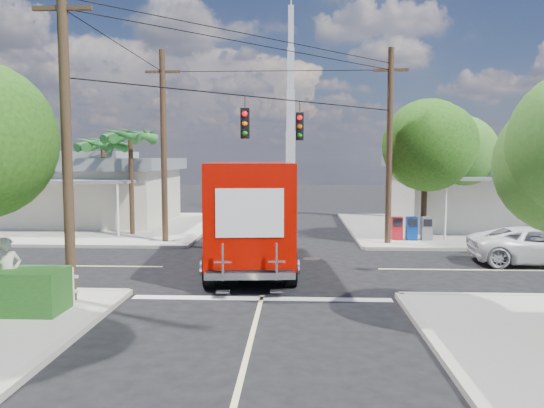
{
  "coord_description": "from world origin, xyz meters",
  "views": [
    {
      "loc": [
        1.03,
        -19.27,
        4.06
      ],
      "look_at": [
        0.0,
        2.0,
        2.2
      ],
      "focal_mm": 35.0,
      "sensor_mm": 36.0,
      "label": 1
    }
  ],
  "objects": [
    {
      "name": "vending_boxes",
      "position": [
        6.5,
        6.2,
        0.69
      ],
      "size": [
        1.9,
        0.5,
        1.1
      ],
      "color": "#A9131D",
      "rests_on": "sidewalk_ne"
    },
    {
      "name": "ground",
      "position": [
        0.0,
        0.0,
        0.0
      ],
      "size": [
        120.0,
        120.0,
        0.0
      ],
      "primitive_type": "plane",
      "color": "black",
      "rests_on": "ground"
    },
    {
      "name": "radio_tower",
      "position": [
        0.5,
        20.0,
        5.64
      ],
      "size": [
        0.8,
        0.8,
        17.0
      ],
      "color": "silver",
      "rests_on": "ground"
    },
    {
      "name": "building_ne",
      "position": [
        12.5,
        11.97,
        2.32
      ],
      "size": [
        11.8,
        10.2,
        4.5
      ],
      "color": "beige",
      "rests_on": "sidewalk_ne"
    },
    {
      "name": "parked_car",
      "position": [
        10.25,
        1.17,
        0.71
      ],
      "size": [
        5.26,
        2.71,
        1.42
      ],
      "primitive_type": "imported",
      "rotation": [
        0.0,
        0.0,
        1.5
      ],
      "color": "silver",
      "rests_on": "ground"
    },
    {
      "name": "delivery_truck",
      "position": [
        -0.72,
        0.15,
        1.98
      ],
      "size": [
        3.57,
        9.21,
        3.9
      ],
      "color": "black",
      "rests_on": "ground"
    },
    {
      "name": "pedestrian",
      "position": [
        -6.39,
        -6.24,
        1.09
      ],
      "size": [
        0.79,
        0.83,
        1.9
      ],
      "primitive_type": "imported",
      "rotation": [
        0.0,
        0.0,
        0.91
      ],
      "color": "beige",
      "rests_on": "sidewalk_sw"
    },
    {
      "name": "utility_poles",
      "position": [
        -1.58,
        1.6,
        4.67
      ],
      "size": [
        12.0,
        10.68,
        9.0
      ],
      "color": "#473321",
      "rests_on": "ground"
    },
    {
      "name": "road_markings",
      "position": [
        0.0,
        -1.47,
        0.01
      ],
      "size": [
        32.0,
        32.0,
        0.01
      ],
      "color": "beige",
      "rests_on": "ground"
    },
    {
      "name": "tree_ne_back",
      "position": [
        9.81,
        8.96,
        4.19
      ],
      "size": [
        3.77,
        3.66,
        5.82
      ],
      "color": "#422D1C",
      "rests_on": "sidewalk_ne"
    },
    {
      "name": "palm_nw_back",
      "position": [
        -9.5,
        9.0,
        4.67
      ],
      "size": [
        3.01,
        3.08,
        5.19
      ],
      "color": "#422D1C",
      "rests_on": "sidewalk_nw"
    },
    {
      "name": "building_nw",
      "position": [
        -12.0,
        12.46,
        2.22
      ],
      "size": [
        10.8,
        10.2,
        4.3
      ],
      "color": "beige",
      "rests_on": "sidewalk_nw"
    },
    {
      "name": "tree_ne_front",
      "position": [
        7.21,
        6.76,
        4.77
      ],
      "size": [
        4.21,
        4.14,
        6.66
      ],
      "color": "#422D1C",
      "rests_on": "sidewalk_ne"
    },
    {
      "name": "sidewalk_nw",
      "position": [
        -10.88,
        10.88,
        0.07
      ],
      "size": [
        14.12,
        14.12,
        0.14
      ],
      "color": "#A7A197",
      "rests_on": "ground"
    },
    {
      "name": "sidewalk_ne",
      "position": [
        10.88,
        10.88,
        0.07
      ],
      "size": [
        14.12,
        14.12,
        0.14
      ],
      "color": "#A7A197",
      "rests_on": "ground"
    },
    {
      "name": "palm_nw_front",
      "position": [
        -7.5,
        7.5,
        5.04
      ],
      "size": [
        3.01,
        3.08,
        5.59
      ],
      "color": "#422D1C",
      "rests_on": "sidewalk_nw"
    }
  ]
}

